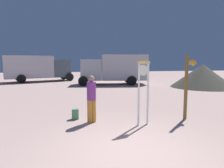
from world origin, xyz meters
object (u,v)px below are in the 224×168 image
object	(u,v)px
dome_tent	(202,76)
box_truck_near	(115,68)
standing_clock	(143,87)
box_truck_far	(37,67)
person_near_clock	(91,96)
arrow_sign	(189,76)
backpack	(75,114)

from	to	relation	value
dome_tent	box_truck_near	bearing A→B (deg)	151.22
standing_clock	box_truck_far	world-z (taller)	box_truck_far
person_near_clock	dome_tent	distance (m)	13.42
arrow_sign	standing_clock	bearing A→B (deg)	-166.28
arrow_sign	dome_tent	xyz separation A→B (m)	(6.67, 8.49, -0.65)
standing_clock	backpack	world-z (taller)	standing_clock
backpack	arrow_sign	bearing A→B (deg)	-8.67
dome_tent	person_near_clock	bearing A→B (deg)	-141.52
backpack	box_truck_far	xyz separation A→B (m)	(-4.05, 16.07, 1.40)
arrow_sign	box_truck_far	world-z (taller)	box_truck_far
box_truck_far	box_truck_near	bearing A→B (deg)	-28.43
backpack	box_truck_near	world-z (taller)	box_truck_near
person_near_clock	backpack	size ratio (longest dim) A/B	4.37
standing_clock	box_truck_far	bearing A→B (deg)	110.36
standing_clock	box_truck_far	distance (m)	18.40
backpack	box_truck_far	distance (m)	16.63
person_near_clock	standing_clock	bearing A→B (deg)	-20.14
standing_clock	box_truck_near	distance (m)	12.96
dome_tent	backpack	bearing A→B (deg)	-144.86
arrow_sign	box_truck_far	size ratio (longest dim) A/B	0.33
standing_clock	person_near_clock	distance (m)	1.92
box_truck_near	box_truck_far	xyz separation A→B (m)	(-8.16, 4.42, -0.00)
box_truck_far	backpack	bearing A→B (deg)	-75.86
backpack	box_truck_near	bearing A→B (deg)	70.57
box_truck_near	standing_clock	bearing A→B (deg)	-97.80
standing_clock	box_truck_far	size ratio (longest dim) A/B	0.30
backpack	box_truck_near	xyz separation A→B (m)	(4.11, 11.65, 1.40)
standing_clock	person_near_clock	xyz separation A→B (m)	(-1.76, 0.65, -0.40)
arrow_sign	person_near_clock	xyz separation A→B (m)	(-3.83, 0.14, -0.69)
arrow_sign	box_truck_far	distance (m)	18.77
arrow_sign	box_truck_near	size ratio (longest dim) A/B	0.36
standing_clock	arrow_sign	world-z (taller)	arrow_sign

